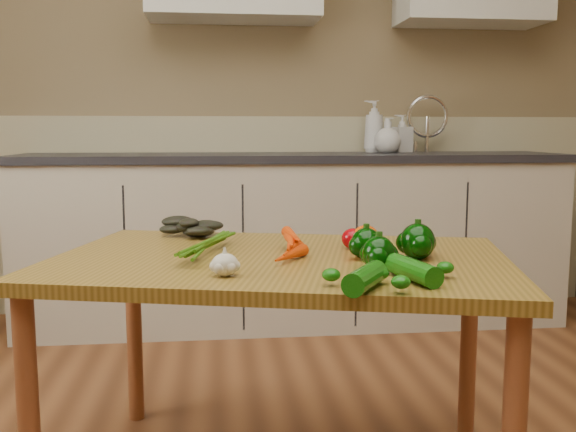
{
  "coord_description": "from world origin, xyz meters",
  "views": [
    {
      "loc": [
        -0.2,
        -1.17,
        1.01
      ],
      "look_at": [
        0.02,
        0.83,
        0.75
      ],
      "focal_mm": 40.0,
      "sensor_mm": 36.0,
      "label": 1
    }
  ],
  "objects_px": {
    "garlic_bulb": "(225,265)",
    "pepper_c": "(379,254)",
    "pepper_a": "(366,244)",
    "carrot_bunch": "(264,245)",
    "table": "(280,282)",
    "soap_bottle_b": "(402,134)",
    "soap_bottle_a": "(374,126)",
    "zucchini_b": "(365,278)",
    "pepper_b": "(418,242)",
    "tomato_b": "(366,237)",
    "soap_bottle_c": "(388,136)",
    "tomato_c": "(421,242)",
    "zucchini_a": "(413,270)",
    "tomato_a": "(353,239)",
    "leafy_greens": "(188,224)"
  },
  "relations": [
    {
      "from": "soap_bottle_a",
      "to": "zucchini_a",
      "type": "bearing_deg",
      "value": 0.61
    },
    {
      "from": "tomato_a",
      "to": "zucchini_b",
      "type": "xyz_separation_m",
      "value": [
        -0.08,
        -0.49,
        -0.0
      ]
    },
    {
      "from": "garlic_bulb",
      "to": "zucchini_a",
      "type": "bearing_deg",
      "value": -13.26
    },
    {
      "from": "soap_bottle_a",
      "to": "tomato_c",
      "type": "bearing_deg",
      "value": 2.42
    },
    {
      "from": "garlic_bulb",
      "to": "pepper_a",
      "type": "bearing_deg",
      "value": 23.36
    },
    {
      "from": "soap_bottle_b",
      "to": "tomato_c",
      "type": "distance_m",
      "value": 1.85
    },
    {
      "from": "soap_bottle_a",
      "to": "soap_bottle_b",
      "type": "xyz_separation_m",
      "value": [
        0.16,
        0.0,
        -0.04
      ]
    },
    {
      "from": "tomato_a",
      "to": "pepper_b",
      "type": "bearing_deg",
      "value": -49.63
    },
    {
      "from": "soap_bottle_a",
      "to": "zucchini_a",
      "type": "height_order",
      "value": "soap_bottle_a"
    },
    {
      "from": "pepper_c",
      "to": "tomato_b",
      "type": "height_order",
      "value": "pepper_c"
    },
    {
      "from": "leafy_greens",
      "to": "tomato_a",
      "type": "distance_m",
      "value": 0.56
    },
    {
      "from": "table",
      "to": "zucchini_b",
      "type": "xyz_separation_m",
      "value": [
        0.15,
        -0.4,
        0.1
      ]
    },
    {
      "from": "carrot_bunch",
      "to": "pepper_a",
      "type": "xyz_separation_m",
      "value": [
        0.27,
        -0.08,
        0.01
      ]
    },
    {
      "from": "soap_bottle_c",
      "to": "pepper_b",
      "type": "distance_m",
      "value": 1.8
    },
    {
      "from": "pepper_a",
      "to": "zucchini_b",
      "type": "height_order",
      "value": "pepper_a"
    },
    {
      "from": "soap_bottle_c",
      "to": "pepper_c",
      "type": "distance_m",
      "value": 1.96
    },
    {
      "from": "soap_bottle_a",
      "to": "tomato_b",
      "type": "relative_size",
      "value": 3.62
    },
    {
      "from": "pepper_c",
      "to": "tomato_b",
      "type": "distance_m",
      "value": 0.28
    },
    {
      "from": "leafy_greens",
      "to": "pepper_b",
      "type": "bearing_deg",
      "value": -34.0
    },
    {
      "from": "soap_bottle_b",
      "to": "zucchini_b",
      "type": "distance_m",
      "value": 2.3
    },
    {
      "from": "soap_bottle_a",
      "to": "pepper_a",
      "type": "xyz_separation_m",
      "value": [
        -0.47,
        -1.82,
        -0.33
      ]
    },
    {
      "from": "soap_bottle_c",
      "to": "carrot_bunch",
      "type": "relative_size",
      "value": 0.81
    },
    {
      "from": "pepper_a",
      "to": "carrot_bunch",
      "type": "bearing_deg",
      "value": 164.43
    },
    {
      "from": "pepper_a",
      "to": "tomato_c",
      "type": "bearing_deg",
      "value": 17.82
    },
    {
      "from": "soap_bottle_a",
      "to": "garlic_bulb",
      "type": "distance_m",
      "value": 2.19
    },
    {
      "from": "soap_bottle_b",
      "to": "tomato_c",
      "type": "height_order",
      "value": "soap_bottle_b"
    },
    {
      "from": "leafy_greens",
      "to": "table",
      "type": "bearing_deg",
      "value": -52.68
    },
    {
      "from": "garlic_bulb",
      "to": "pepper_c",
      "type": "height_order",
      "value": "pepper_c"
    },
    {
      "from": "tomato_c",
      "to": "pepper_a",
      "type": "bearing_deg",
      "value": -162.18
    },
    {
      "from": "soap_bottle_b",
      "to": "pepper_a",
      "type": "relative_size",
      "value": 2.47
    },
    {
      "from": "soap_bottle_a",
      "to": "zucchini_b",
      "type": "height_order",
      "value": "soap_bottle_a"
    },
    {
      "from": "tomato_a",
      "to": "table",
      "type": "bearing_deg",
      "value": -157.91
    },
    {
      "from": "tomato_b",
      "to": "zucchini_a",
      "type": "bearing_deg",
      "value": -87.57
    },
    {
      "from": "soap_bottle_a",
      "to": "pepper_b",
      "type": "relative_size",
      "value": 2.98
    },
    {
      "from": "table",
      "to": "soap_bottle_b",
      "type": "bearing_deg",
      "value": 78.14
    },
    {
      "from": "soap_bottle_b",
      "to": "tomato_b",
      "type": "height_order",
      "value": "soap_bottle_b"
    },
    {
      "from": "leafy_greens",
      "to": "pepper_b",
      "type": "height_order",
      "value": "pepper_b"
    },
    {
      "from": "soap_bottle_c",
      "to": "pepper_a",
      "type": "relative_size",
      "value": 2.22
    },
    {
      "from": "soap_bottle_a",
      "to": "pepper_b",
      "type": "bearing_deg",
      "value": 1.81
    },
    {
      "from": "pepper_c",
      "to": "carrot_bunch",
      "type": "bearing_deg",
      "value": 141.16
    },
    {
      "from": "soap_bottle_b",
      "to": "pepper_a",
      "type": "distance_m",
      "value": 1.95
    },
    {
      "from": "soap_bottle_c",
      "to": "zucchini_b",
      "type": "bearing_deg",
      "value": -143.75
    },
    {
      "from": "leafy_greens",
      "to": "pepper_b",
      "type": "distance_m",
      "value": 0.77
    },
    {
      "from": "pepper_b",
      "to": "tomato_b",
      "type": "distance_m",
      "value": 0.19
    },
    {
      "from": "pepper_a",
      "to": "tomato_b",
      "type": "xyz_separation_m",
      "value": [
        0.03,
        0.14,
        -0.01
      ]
    },
    {
      "from": "pepper_b",
      "to": "tomato_b",
      "type": "height_order",
      "value": "pepper_b"
    },
    {
      "from": "soap_bottle_a",
      "to": "pepper_c",
      "type": "xyz_separation_m",
      "value": [
        -0.47,
        -1.96,
        -0.33
      ]
    },
    {
      "from": "pepper_b",
      "to": "tomato_a",
      "type": "height_order",
      "value": "pepper_b"
    },
    {
      "from": "carrot_bunch",
      "to": "pepper_c",
      "type": "height_order",
      "value": "pepper_c"
    },
    {
      "from": "pepper_a",
      "to": "tomato_a",
      "type": "bearing_deg",
      "value": 91.34
    }
  ]
}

